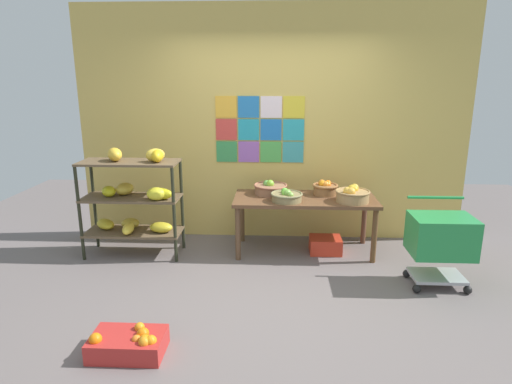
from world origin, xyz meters
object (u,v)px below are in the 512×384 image
object	(u,v)px
orange_crate_foreground	(129,343)
produce_crate_under_table	(325,245)
fruit_basket_left	(287,196)
fruit_basket_right	(352,195)
fruit_basket_back_left	(325,188)
display_table	(305,204)
fruit_basket_centre	(270,188)
shopping_cart	(441,238)
banana_shelf_unit	(134,197)

from	to	relation	value
orange_crate_foreground	produce_crate_under_table	bearing A→B (deg)	50.71
fruit_basket_left	fruit_basket_right	xyz separation A→B (m)	(0.72, 0.01, 0.02)
fruit_basket_back_left	fruit_basket_right	world-z (taller)	fruit_basket_right
display_table	orange_crate_foreground	bearing A→B (deg)	-124.33
fruit_basket_back_left	orange_crate_foreground	size ratio (longest dim) A/B	0.55
fruit_basket_centre	shopping_cart	world-z (taller)	shopping_cart
display_table	fruit_basket_right	size ratio (longest dim) A/B	4.28
banana_shelf_unit	fruit_basket_back_left	size ratio (longest dim) A/B	4.15
display_table	fruit_basket_centre	world-z (taller)	fruit_basket_centre
fruit_basket_back_left	produce_crate_under_table	distance (m)	0.67
fruit_basket_back_left	orange_crate_foreground	xyz separation A→B (m)	(-1.64, -2.19, -0.65)
fruit_basket_right	orange_crate_foreground	size ratio (longest dim) A/B	0.70
fruit_basket_right	shopping_cart	world-z (taller)	shopping_cart
fruit_basket_back_left	fruit_basket_centre	bearing A→B (deg)	179.78
display_table	fruit_basket_left	bearing A→B (deg)	-141.93
fruit_basket_left	shopping_cart	xyz separation A→B (m)	(1.47, -0.65, -0.22)
fruit_basket_right	shopping_cart	bearing A→B (deg)	-41.86
fruit_basket_left	fruit_basket_centre	bearing A→B (deg)	120.66
fruit_basket_left	orange_crate_foreground	world-z (taller)	fruit_basket_left
fruit_basket_back_left	shopping_cart	xyz separation A→B (m)	(1.01, -0.96, -0.24)
orange_crate_foreground	shopping_cart	xyz separation A→B (m)	(2.65, 1.23, 0.40)
fruit_basket_centre	fruit_basket_right	size ratio (longest dim) A/B	1.05
fruit_basket_centre	shopping_cart	distance (m)	1.93
fruit_basket_centre	fruit_basket_left	world-z (taller)	fruit_basket_centre
orange_crate_foreground	display_table	bearing A→B (deg)	55.67
fruit_basket_right	orange_crate_foreground	distance (m)	2.77
fruit_basket_back_left	orange_crate_foreground	bearing A→B (deg)	-126.82
fruit_basket_right	shopping_cart	xyz separation A→B (m)	(0.74, -0.67, -0.24)
fruit_basket_centre	orange_crate_foreground	distance (m)	2.49
display_table	fruit_basket_centre	bearing A→B (deg)	160.00
produce_crate_under_table	orange_crate_foreground	size ratio (longest dim) A/B	0.68
fruit_basket_back_left	fruit_basket_left	distance (m)	0.55
display_table	fruit_basket_left	xyz separation A→B (m)	(-0.21, -0.17, 0.13)
display_table	fruit_basket_back_left	world-z (taller)	fruit_basket_back_left
banana_shelf_unit	fruit_basket_back_left	world-z (taller)	banana_shelf_unit
display_table	fruit_basket_left	distance (m)	0.30
fruit_basket_left	fruit_basket_back_left	bearing A→B (deg)	34.26
fruit_basket_right	produce_crate_under_table	size ratio (longest dim) A/B	1.04
fruit_basket_centre	shopping_cart	size ratio (longest dim) A/B	0.47
fruit_basket_centre	fruit_basket_left	bearing A→B (deg)	-59.34
fruit_basket_centre	produce_crate_under_table	bearing A→B (deg)	-15.17
fruit_basket_back_left	banana_shelf_unit	bearing A→B (deg)	-171.44
display_table	shopping_cart	world-z (taller)	shopping_cart
fruit_basket_left	orange_crate_foreground	distance (m)	2.31
fruit_basket_back_left	fruit_basket_left	world-z (taller)	fruit_basket_back_left
fruit_basket_right	orange_crate_foreground	bearing A→B (deg)	-135.19
produce_crate_under_table	orange_crate_foreground	xyz separation A→B (m)	(-1.65, -2.02, -0.00)
fruit_basket_left	produce_crate_under_table	distance (m)	0.79
fruit_basket_centre	fruit_basket_back_left	size ratio (longest dim) A/B	1.32
fruit_basket_right	produce_crate_under_table	world-z (taller)	fruit_basket_right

